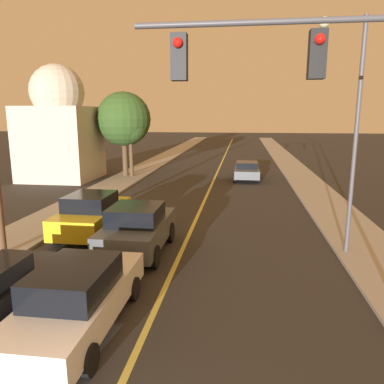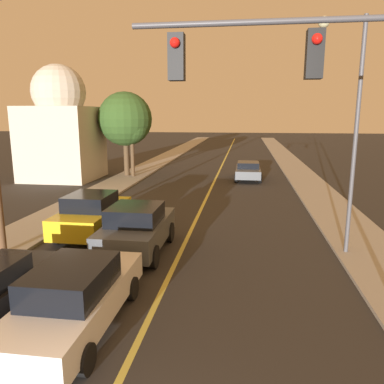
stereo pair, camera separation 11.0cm
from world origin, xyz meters
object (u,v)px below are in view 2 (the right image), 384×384
at_px(car_near_lane_second, 137,228).
at_px(streetlamp_right, 348,109).
at_px(car_outer_lane_second, 92,214).
at_px(traffic_signal_mast, 336,108).
at_px(car_near_lane_front, 76,297).
at_px(tree_left_near, 125,119).
at_px(domed_building_left, 61,128).
at_px(car_far_oncoming, 248,170).
at_px(tree_left_far, 132,127).

bearing_deg(car_near_lane_second, streetlamp_right, 6.82).
distance_m(car_outer_lane_second, traffic_signal_mast, 10.72).
relative_size(car_near_lane_front, car_outer_lane_second, 1.10).
bearing_deg(car_near_lane_second, car_outer_lane_second, 143.43).
height_order(tree_left_near, domed_building_left, domed_building_left).
bearing_deg(streetlamp_right, car_far_oncoming, 101.27).
bearing_deg(tree_left_far, car_near_lane_front, -76.56).
relative_size(car_near_lane_front, traffic_signal_mast, 0.71).
bearing_deg(tree_left_far, tree_left_near, 151.87).
bearing_deg(traffic_signal_mast, car_near_lane_second, 140.73).
height_order(streetlamp_right, tree_left_far, streetlamp_right).
relative_size(streetlamp_right, tree_left_near, 1.21).
relative_size(car_near_lane_front, car_near_lane_second, 1.14).
bearing_deg(tree_left_near, car_outer_lane_second, -77.64).
relative_size(tree_left_near, domed_building_left, 0.76).
xyz_separation_m(car_outer_lane_second, streetlamp_right, (9.31, -0.93, 4.11)).
relative_size(traffic_signal_mast, streetlamp_right, 0.86).
bearing_deg(streetlamp_right, domed_building_left, 141.30).
distance_m(car_near_lane_front, tree_left_near, 21.79).
bearing_deg(car_far_oncoming, tree_left_near, -0.10).
xyz_separation_m(streetlamp_right, tree_left_near, (-12.41, 15.09, -0.53)).
distance_m(tree_left_far, domed_building_left, 5.16).
xyz_separation_m(car_near_lane_second, car_far_oncoming, (3.93, 15.90, -0.19)).
relative_size(car_outer_lane_second, streetlamp_right, 0.56).
relative_size(car_near_lane_front, tree_left_far, 0.93).
distance_m(streetlamp_right, tree_left_near, 19.54).
height_order(car_outer_lane_second, traffic_signal_mast, traffic_signal_mast).
distance_m(traffic_signal_mast, streetlamp_right, 5.46).
xyz_separation_m(car_outer_lane_second, traffic_signal_mast, (7.77, -6.17, 4.06)).
bearing_deg(car_outer_lane_second, tree_left_far, 100.31).
bearing_deg(car_outer_lane_second, tree_left_near, 102.36).
bearing_deg(tree_left_far, streetlamp_right, -51.32).
xyz_separation_m(traffic_signal_mast, domed_building_left, (-15.28, 18.72, -1.11)).
bearing_deg(tree_left_near, car_near_lane_second, -71.02).
xyz_separation_m(car_far_oncoming, domed_building_left, (-13.82, -1.59, 3.12)).
distance_m(car_outer_lane_second, tree_left_near, 14.93).
height_order(streetlamp_right, tree_left_near, streetlamp_right).
height_order(car_near_lane_front, traffic_signal_mast, traffic_signal_mast).
bearing_deg(tree_left_far, domed_building_left, -165.46).
distance_m(tree_left_near, tree_left_far, 0.86).
bearing_deg(car_near_lane_front, car_near_lane_second, 90.00).
bearing_deg(car_far_oncoming, tree_left_far, 1.92).
height_order(car_near_lane_second, traffic_signal_mast, traffic_signal_mast).
distance_m(car_near_lane_second, tree_left_near, 17.20).
distance_m(car_near_lane_front, tree_left_far, 21.27).
distance_m(car_near_lane_front, domed_building_left, 21.78).
distance_m(car_near_lane_front, car_near_lane_second, 4.86).
xyz_separation_m(car_near_lane_front, streetlamp_right, (6.94, 5.69, 4.19)).
bearing_deg(tree_left_near, domed_building_left, -159.97).
height_order(car_far_oncoming, domed_building_left, domed_building_left).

